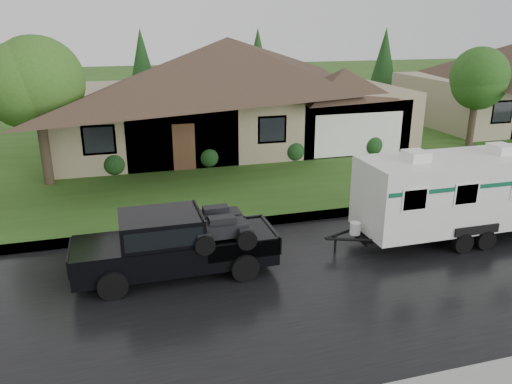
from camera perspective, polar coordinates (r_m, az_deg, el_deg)
ground at (r=14.93m, az=1.81°, el=-6.94°), size 140.00×140.00×0.00m
road at (r=13.25m, az=4.50°, el=-10.52°), size 140.00×8.00×0.01m
curb at (r=16.87m, az=-0.54°, el=-3.52°), size 140.00×0.50×0.15m
lawn at (r=28.81m, az=-7.41°, el=5.82°), size 140.00×26.00×0.15m
house_main at (r=27.54m, az=-2.50°, el=12.79°), size 19.44×10.80×6.90m
tree_left_green at (r=21.57m, az=-23.86°, el=11.22°), size 3.54×3.54×5.86m
tree_right_green at (r=29.01m, az=24.02°, el=11.57°), size 3.02×3.02×4.99m
shrub_row at (r=23.66m, az=-0.47°, el=4.55°), size 13.60×1.00×1.00m
pickup_truck at (r=13.52m, az=-9.60°, el=-5.66°), size 5.30×2.01×1.77m
travel_trailer at (r=16.58m, az=21.98°, el=0.11°), size 6.54×2.30×2.93m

